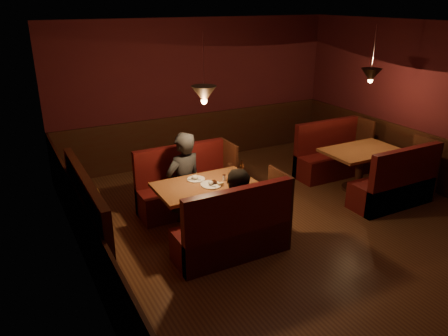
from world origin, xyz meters
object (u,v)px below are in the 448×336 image
second_bench_near (396,187)px  diner_a (183,166)px  diner_b (241,200)px  second_table (361,160)px  main_bench_far (186,190)px  main_bench_near (235,234)px  second_bench_far (331,158)px  main_table (207,195)px

second_bench_near → diner_a: bearing=158.7°
diner_b → second_table: bearing=-0.2°
main_bench_far → diner_b: size_ratio=1.02×
main_bench_near → second_table: bearing=16.3°
second_table → diner_a: (-3.20, 0.46, 0.31)m
main_bench_near → second_bench_far: size_ratio=1.05×
main_bench_far → second_table: bearing=-13.1°
main_bench_far → diner_a: size_ratio=0.89×
main_bench_near → main_bench_far: bearing=90.0°
second_table → second_bench_near: second_bench_near is taller
second_bench_near → second_bench_far: bearing=90.0°
main_bench_near → second_table: 3.20m
main_bench_far → second_table: 3.15m
main_bench_near → diner_b: 0.47m
main_bench_near → diner_a: (-0.14, 1.36, 0.53)m
main_bench_far → main_bench_near: 1.61m
second_table → diner_a: size_ratio=0.77×
second_bench_near → second_table: bearing=92.2°
main_bench_far → second_bench_far: bearing=1.6°
diner_a → second_bench_near: bearing=144.5°
diner_b → main_bench_near: bearing=-160.1°
main_table → main_bench_near: main_bench_near is taller
second_bench_near → diner_a: size_ratio=0.85×
main_table → diner_a: bearing=102.3°
main_table → diner_b: bearing=-76.8°
main_table → second_bench_far: (3.11, 0.89, -0.25)m
main_table → second_bench_far: second_bench_far is taller
main_bench_far → second_bench_far: 3.10m
main_table → diner_b: (0.16, -0.70, 0.18)m
main_bench_far → main_bench_near: bearing=-90.0°
second_bench_far → diner_b: (-2.95, -1.59, 0.43)m
main_bench_far → diner_a: bearing=-118.0°
second_bench_far → second_bench_near: bearing=-90.0°
diner_b → main_table: bearing=87.7°
second_bench_far → second_table: bearing=-92.2°
second_table → diner_b: diner_b is taller
second_bench_near → diner_a: (-3.23, 1.26, 0.54)m
main_bench_near → second_table: (3.06, 0.90, 0.22)m
main_table → second_table: (3.08, 0.09, -0.03)m
main_table → second_bench_near: size_ratio=0.96×
second_bench_near → diner_b: bearing=179.9°
main_bench_far → diner_a: (-0.14, -0.25, 0.53)m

